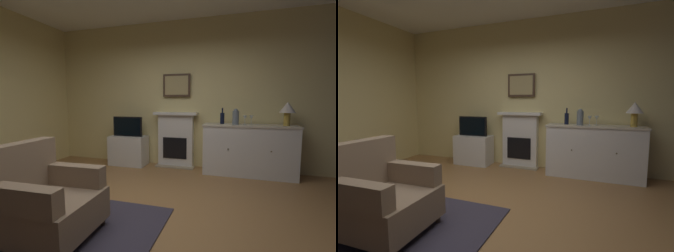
% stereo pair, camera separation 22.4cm
% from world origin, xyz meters
% --- Properties ---
extents(ground_plane, '(5.66, 4.75, 0.10)m').
position_xyz_m(ground_plane, '(0.00, 0.00, -0.05)').
color(ground_plane, '#9E7042').
rests_on(ground_plane, ground).
extents(wall_rear, '(5.66, 0.06, 2.90)m').
position_xyz_m(wall_rear, '(0.00, 2.35, 1.45)').
color(wall_rear, '#EAD68C').
rests_on(wall_rear, ground_plane).
extents(area_rug, '(2.15, 1.47, 0.02)m').
position_xyz_m(area_rug, '(-0.71, -0.36, 0.01)').
color(area_rug, '#383342').
rests_on(area_rug, ground_plane).
extents(fireplace_unit, '(0.87, 0.30, 1.10)m').
position_xyz_m(fireplace_unit, '(-0.09, 2.22, 0.55)').
color(fireplace_unit, white).
rests_on(fireplace_unit, ground_plane).
extents(framed_picture, '(0.55, 0.04, 0.45)m').
position_xyz_m(framed_picture, '(-0.09, 2.26, 1.63)').
color(framed_picture, '#473323').
extents(sideboard_cabinet, '(1.59, 0.49, 0.91)m').
position_xyz_m(sideboard_cabinet, '(1.29, 2.04, 0.45)').
color(sideboard_cabinet, white).
rests_on(sideboard_cabinet, ground_plane).
extents(table_lamp, '(0.26, 0.26, 0.40)m').
position_xyz_m(table_lamp, '(1.88, 2.04, 1.19)').
color(table_lamp, '#B79338').
rests_on(table_lamp, sideboard_cabinet).
extents(wine_bottle, '(0.08, 0.08, 0.29)m').
position_xyz_m(wine_bottle, '(0.82, 2.07, 1.01)').
color(wine_bottle, black).
rests_on(wine_bottle, sideboard_cabinet).
extents(wine_glass_left, '(0.07, 0.07, 0.16)m').
position_xyz_m(wine_glass_left, '(1.21, 1.99, 1.03)').
color(wine_glass_left, silver).
rests_on(wine_glass_left, sideboard_cabinet).
extents(wine_glass_center, '(0.07, 0.07, 0.16)m').
position_xyz_m(wine_glass_center, '(1.32, 2.08, 1.03)').
color(wine_glass_center, silver).
rests_on(wine_glass_center, sideboard_cabinet).
extents(vase_decorative, '(0.11, 0.11, 0.28)m').
position_xyz_m(vase_decorative, '(1.05, 1.99, 1.05)').
color(vase_decorative, slate).
rests_on(vase_decorative, sideboard_cabinet).
extents(tv_cabinet, '(0.75, 0.42, 0.60)m').
position_xyz_m(tv_cabinet, '(-1.07, 2.06, 0.30)').
color(tv_cabinet, white).
rests_on(tv_cabinet, ground_plane).
extents(tv_set, '(0.62, 0.07, 0.40)m').
position_xyz_m(tv_set, '(-1.07, 2.03, 0.80)').
color(tv_set, black).
rests_on(tv_set, tv_cabinet).
extents(armchair, '(0.84, 0.81, 0.92)m').
position_xyz_m(armchair, '(-0.65, -0.52, 0.38)').
color(armchair, '#8C7259').
rests_on(armchair, ground_plane).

